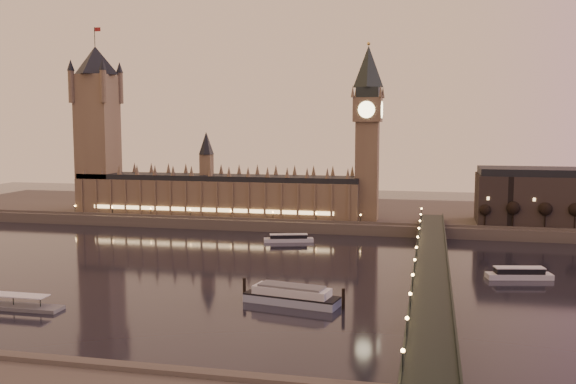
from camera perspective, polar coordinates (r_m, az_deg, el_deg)
name	(u,v)px	position (r m, az deg, el deg)	size (l,w,h in m)	color
ground	(213,270)	(280.28, -6.71, -6.94)	(700.00, 700.00, 0.00)	black
far_embankment	(337,213)	(431.03, 4.38, -1.92)	(560.00, 130.00, 6.00)	#423D35
palace_of_westminster	(216,190)	(402.68, -6.44, 0.18)	(180.00, 26.62, 52.00)	brown
victoria_tower	(97,119)	(433.37, -16.60, 6.22)	(31.68, 31.68, 118.00)	brown
big_ben	(368,122)	(380.23, 7.09, 6.20)	(17.68, 17.68, 104.00)	brown
westminster_bridge	(430,268)	(263.77, 12.53, -6.64)	(13.20, 260.00, 15.30)	black
bare_tree_0	(485,209)	(370.59, 17.10, -1.46)	(6.56, 6.56, 13.33)	black
bare_tree_1	(513,210)	(372.06, 19.38, -1.51)	(6.56, 6.56, 13.33)	black
bare_tree_2	(542,211)	(374.11, 21.64, -1.56)	(6.56, 6.56, 13.33)	black
bare_tree_3	(571,212)	(376.74, 23.87, -1.60)	(6.56, 6.56, 13.33)	black
cruise_boat_a	(289,238)	(343.86, 0.05, -4.14)	(27.01, 12.82, 4.23)	silver
cruise_boat_b	(519,274)	(279.86, 19.86, -6.83)	(27.02, 11.75, 4.84)	silver
moored_barge	(292,295)	(227.74, 0.33, -9.18)	(38.37, 15.56, 7.15)	#8E9CB4
pontoon_pier	(2,304)	(244.50, -24.06, -9.08)	(43.56, 7.26, 11.61)	#595B5E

